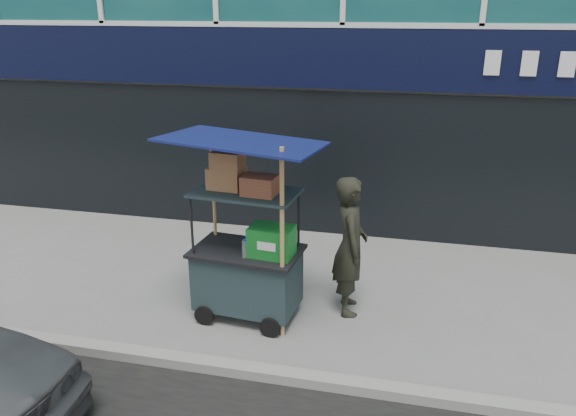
# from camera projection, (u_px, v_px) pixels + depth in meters

# --- Properties ---
(ground) EXTENTS (80.00, 80.00, 0.00)m
(ground) POSITION_uv_depth(u_px,v_px,m) (283.00, 368.00, 6.04)
(ground) COLOR slate
(ground) RESTS_ON ground
(curb) EXTENTS (80.00, 0.18, 0.12)m
(curb) POSITION_uv_depth(u_px,v_px,m) (279.00, 375.00, 5.84)
(curb) COLOR gray
(curb) RESTS_ON ground
(vendor_cart) EXTENTS (1.83, 1.38, 2.34)m
(vendor_cart) POSITION_uv_depth(u_px,v_px,m) (248.00, 256.00, 6.79)
(vendor_cart) COLOR #19272A
(vendor_cart) RESTS_ON ground
(vendor_man) EXTENTS (0.55, 0.72, 1.78)m
(vendor_man) POSITION_uv_depth(u_px,v_px,m) (350.00, 246.00, 6.92)
(vendor_man) COLOR black
(vendor_man) RESTS_ON ground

